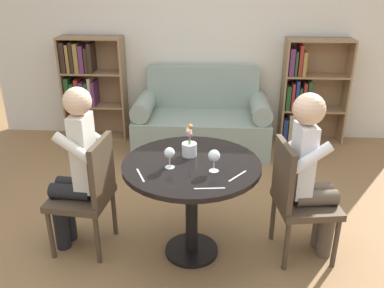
% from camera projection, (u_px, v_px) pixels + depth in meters
% --- Properties ---
extents(ground_plane, '(16.00, 16.00, 0.00)m').
position_uv_depth(ground_plane, '(192.00, 251.00, 3.10)').
color(ground_plane, olive).
extents(back_wall, '(5.20, 0.05, 2.70)m').
position_uv_depth(back_wall, '(204.00, 27.00, 4.78)').
color(back_wall, silver).
rests_on(back_wall, ground_plane).
extents(round_table, '(0.96, 0.96, 0.75)m').
position_uv_depth(round_table, '(192.00, 181.00, 2.86)').
color(round_table, black).
rests_on(round_table, ground_plane).
extents(couch, '(1.55, 0.80, 0.92)m').
position_uv_depth(couch, '(202.00, 122.00, 4.80)').
color(couch, gray).
rests_on(couch, ground_plane).
extents(bookshelf_left, '(0.75, 0.28, 1.26)m').
position_uv_depth(bookshelf_left, '(87.00, 86.00, 4.98)').
color(bookshelf_left, '#93704C').
rests_on(bookshelf_left, ground_plane).
extents(bookshelf_right, '(0.75, 0.28, 1.26)m').
position_uv_depth(bookshelf_right, '(305.00, 96.00, 4.87)').
color(bookshelf_right, '#93704C').
rests_on(bookshelf_right, ground_plane).
extents(chair_left, '(0.46, 0.46, 0.90)m').
position_uv_depth(chair_left, '(89.00, 190.00, 2.97)').
color(chair_left, '#473828').
rests_on(chair_left, ground_plane).
extents(chair_right, '(0.48, 0.48, 0.90)m').
position_uv_depth(chair_right, '(297.00, 196.00, 2.90)').
color(chair_right, '#473828').
rests_on(chair_right, ground_plane).
extents(person_left, '(0.44, 0.37, 1.27)m').
position_uv_depth(person_left, '(75.00, 168.00, 2.92)').
color(person_left, black).
rests_on(person_left, ground_plane).
extents(person_right, '(0.45, 0.38, 1.25)m').
position_uv_depth(person_right, '(312.00, 172.00, 2.84)').
color(person_right, brown).
rests_on(person_right, ground_plane).
extents(wine_glass_left, '(0.07, 0.07, 0.15)m').
position_uv_depth(wine_glass_left, '(169.00, 154.00, 2.69)').
color(wine_glass_left, white).
rests_on(wine_glass_left, round_table).
extents(wine_glass_right, '(0.08, 0.08, 0.15)m').
position_uv_depth(wine_glass_right, '(214.00, 156.00, 2.64)').
color(wine_glass_right, white).
rests_on(wine_glass_right, round_table).
extents(flower_vase, '(0.11, 0.11, 0.24)m').
position_uv_depth(flower_vase, '(189.00, 146.00, 2.88)').
color(flower_vase, silver).
rests_on(flower_vase, round_table).
extents(knife_left_setting, '(0.19, 0.03, 0.00)m').
position_uv_depth(knife_left_setting, '(209.00, 188.00, 2.47)').
color(knife_left_setting, silver).
rests_on(knife_left_setting, round_table).
extents(fork_left_setting, '(0.09, 0.18, 0.00)m').
position_uv_depth(fork_left_setting, '(140.00, 175.00, 2.63)').
color(fork_left_setting, silver).
rests_on(fork_left_setting, round_table).
extents(knife_right_setting, '(0.12, 0.16, 0.00)m').
position_uv_depth(knife_right_setting, '(238.00, 176.00, 2.62)').
color(knife_right_setting, silver).
rests_on(knife_right_setting, round_table).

